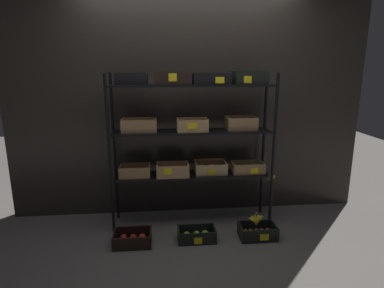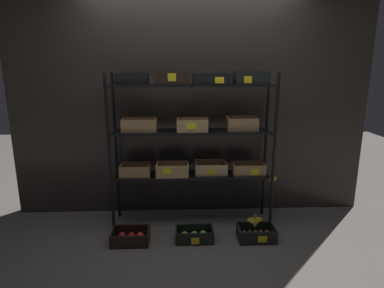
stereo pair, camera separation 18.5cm
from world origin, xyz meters
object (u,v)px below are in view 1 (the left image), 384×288
display_rack (193,130)px  crate_ground_apple_red (133,239)px  crate_ground_apple_green (197,236)px  crate_ground_kiwi (257,233)px  banana_bunch_loose (256,220)px

display_rack → crate_ground_apple_red: bearing=-146.3°
display_rack → crate_ground_apple_green: bearing=-90.2°
display_rack → crate_ground_kiwi: (0.62, -0.42, -1.00)m
crate_ground_kiwi → display_rack: bearing=146.0°
crate_ground_apple_green → crate_ground_kiwi: crate_ground_kiwi is taller
display_rack → crate_ground_apple_red: size_ratio=4.87×
crate_ground_apple_red → crate_ground_apple_green: bearing=0.9°
crate_ground_apple_green → crate_ground_kiwi: 0.63m
crate_ground_apple_red → banana_bunch_loose: bearing=0.1°
crate_ground_apple_green → crate_ground_kiwi: size_ratio=1.02×
crate_ground_kiwi → banana_bunch_loose: banana_bunch_loose is taller
crate_ground_apple_green → crate_ground_kiwi: bearing=-0.6°
crate_ground_apple_green → banana_bunch_loose: bearing=-0.9°
crate_ground_kiwi → banana_bunch_loose: 0.15m
crate_ground_kiwi → crate_ground_apple_green: bearing=179.4°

